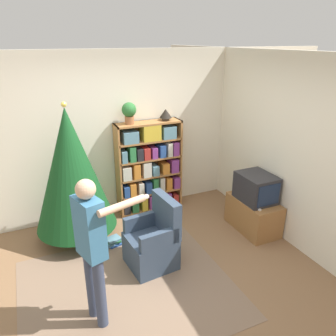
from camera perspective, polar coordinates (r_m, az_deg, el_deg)
ground_plane at (r=4.30m, az=-1.11°, el=-17.86°), size 14.00×14.00×0.00m
wall_back at (r=5.29m, az=-9.16°, el=5.62°), size 8.00×0.10×2.60m
wall_right at (r=4.70m, az=21.67°, el=2.29°), size 0.10×8.00×2.60m
area_rug at (r=4.12m, az=-7.03°, el=-20.07°), size 2.39×2.09×0.01m
bookshelf at (r=5.39m, az=-3.32°, el=0.10°), size 1.07×0.30×1.52m
tv_stand at (r=5.18m, az=14.62°, el=-7.84°), size 0.48×0.82×0.50m
television at (r=4.98m, az=15.12°, el=-3.33°), size 0.45×0.56×0.40m
game_remote at (r=4.81m, az=15.34°, el=-6.79°), size 0.04×0.12×0.02m
christmas_tree at (r=4.62m, az=-16.45°, el=-0.40°), size 1.12×1.12×2.00m
armchair at (r=4.27m, az=-2.55°, el=-12.82°), size 0.62×0.61×0.92m
standing_person at (r=3.25m, az=-13.11°, el=-12.52°), size 0.71×0.45×1.59m
potted_plant at (r=5.03m, az=-6.79°, el=9.73°), size 0.22×0.22×0.33m
table_lamp at (r=5.25m, az=-0.42°, el=9.40°), size 0.20×0.20×0.18m
book_pile_near_tree at (r=4.81m, az=-9.45°, el=-12.50°), size 0.24×0.20×0.11m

